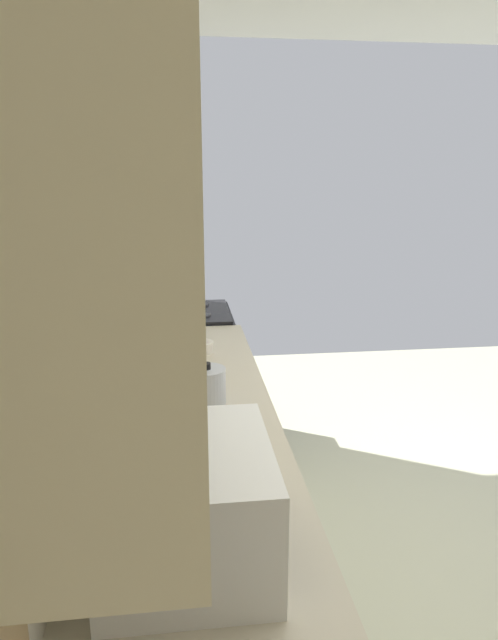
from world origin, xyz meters
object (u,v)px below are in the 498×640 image
Objects in this scene: oven_range at (187,377)px; microwave at (189,503)px; kettle at (206,386)px; bowl at (200,346)px.

oven_range is 2.47m from microwave.
kettle is (0.91, -0.08, -0.07)m from microwave.
microwave reaches higher than kettle.
oven_range is 8.03× the size of bowl.
oven_range reaches higher than bowl.
oven_range reaches higher than kettle.
microwave reaches higher than oven_range.
kettle is at bearing -5.24° from microwave.
bowl is at bearing -174.90° from oven_range.
microwave is 1.58m from bowl.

